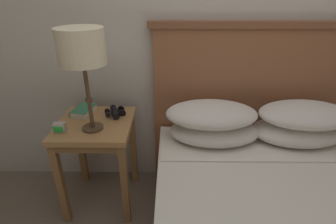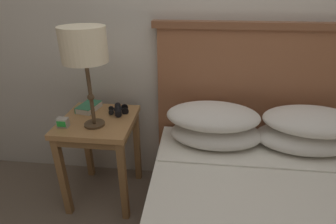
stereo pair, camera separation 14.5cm
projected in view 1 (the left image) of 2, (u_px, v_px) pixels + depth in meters
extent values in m
cube|color=beige|center=(204.00, 13.00, 1.73)|extent=(8.00, 0.06, 2.60)
cube|color=#AD7A47|center=(95.00, 124.00, 1.72)|extent=(0.48, 0.49, 0.04)
cube|color=brown|center=(96.00, 130.00, 1.74)|extent=(0.45, 0.46, 0.05)
cube|color=olive|center=(61.00, 185.00, 1.68)|extent=(0.04, 0.04, 0.62)
cube|color=olive|center=(125.00, 185.00, 1.68)|extent=(0.04, 0.04, 0.62)
cube|color=olive|center=(81.00, 148.00, 2.06)|extent=(0.04, 0.04, 0.62)
cube|color=olive|center=(133.00, 148.00, 2.06)|extent=(0.04, 0.04, 0.62)
cube|color=white|center=(259.00, 149.00, 1.70)|extent=(1.27, 0.28, 0.01)
cube|color=brown|center=(247.00, 112.00, 1.97)|extent=(1.39, 0.06, 1.22)
cube|color=brown|center=(259.00, 24.00, 1.69)|extent=(1.45, 0.10, 0.04)
ellipsoid|color=silver|center=(214.00, 131.00, 1.77)|extent=(0.60, 0.36, 0.15)
ellipsoid|color=silver|center=(297.00, 131.00, 1.76)|extent=(0.60, 0.36, 0.15)
ellipsoid|color=silver|center=(211.00, 114.00, 1.71)|extent=(0.60, 0.36, 0.15)
ellipsoid|color=silver|center=(305.00, 114.00, 1.71)|extent=(0.60, 0.36, 0.15)
cylinder|color=#4C3823|center=(93.00, 128.00, 1.64)|extent=(0.13, 0.13, 0.01)
cylinder|color=#4C3823|center=(88.00, 97.00, 1.55)|extent=(0.02, 0.02, 0.40)
sphere|color=#4C3823|center=(89.00, 100.00, 1.55)|extent=(0.04, 0.04, 0.04)
cylinder|color=beige|center=(81.00, 46.00, 1.41)|extent=(0.26, 0.26, 0.20)
cube|color=silver|center=(84.00, 111.00, 1.82)|extent=(0.14, 0.20, 0.04)
cube|color=#337F56|center=(83.00, 108.00, 1.82)|extent=(0.15, 0.20, 0.00)
cube|color=#337F56|center=(77.00, 110.00, 1.84)|extent=(0.04, 0.18, 0.04)
cylinder|color=black|center=(115.00, 114.00, 1.77)|extent=(0.07, 0.10, 0.04)
cylinder|color=black|center=(122.00, 113.00, 1.79)|extent=(0.05, 0.02, 0.05)
cylinder|color=black|center=(108.00, 115.00, 1.76)|extent=(0.04, 0.02, 0.04)
cylinder|color=black|center=(114.00, 110.00, 1.83)|extent=(0.07, 0.10, 0.04)
cylinder|color=black|center=(121.00, 109.00, 1.84)|extent=(0.05, 0.02, 0.05)
cylinder|color=black|center=(107.00, 111.00, 1.81)|extent=(0.04, 0.02, 0.04)
cube|color=black|center=(115.00, 111.00, 1.80)|extent=(0.07, 0.05, 0.01)
cylinder|color=black|center=(114.00, 110.00, 1.80)|extent=(0.02, 0.02, 0.02)
cube|color=#B7B2A8|center=(60.00, 128.00, 1.59)|extent=(0.07, 0.04, 0.06)
cube|color=green|center=(58.00, 130.00, 1.57)|extent=(0.06, 0.00, 0.04)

